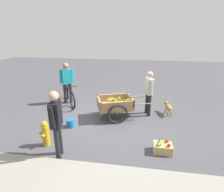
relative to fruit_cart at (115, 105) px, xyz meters
name	(u,v)px	position (x,y,z in m)	size (l,w,h in m)	color
ground_plane	(110,117)	(0.16, 0.00, -0.44)	(24.00, 24.00, 0.00)	#47474C
fruit_cart	(115,105)	(0.00, 0.00, 0.00)	(1.81, 1.27, 0.72)	#937047
vendor_person	(149,90)	(-1.07, -0.39, 0.46)	(0.30, 0.56, 1.51)	black
bicycle	(69,95)	(1.93, -0.87, -0.08)	(1.01, 1.39, 0.85)	black
cyclist_person	(67,80)	(2.01, -1.00, 0.51)	(0.44, 0.38, 1.59)	black
dog	(168,107)	(-1.77, -0.51, -0.17)	(0.26, 0.66, 0.40)	#AD7A38
fire_hydrant	(45,133)	(1.50, 1.83, -0.10)	(0.25, 0.25, 0.67)	gold
plastic_bucket	(70,123)	(1.24, 0.84, -0.32)	(0.24, 0.24, 0.24)	#1966B2
apple_crate	(163,148)	(-1.38, 1.68, -0.31)	(0.44, 0.32, 0.31)	tan
bystander_person	(56,119)	(0.98, 2.20, 0.52)	(0.25, 0.59, 1.60)	black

